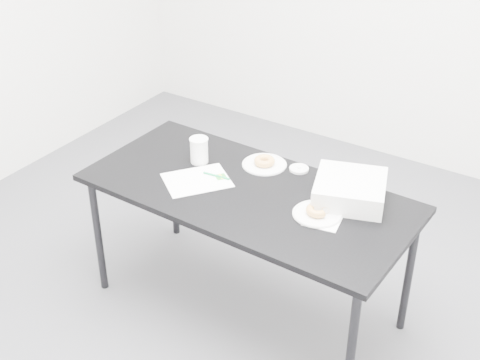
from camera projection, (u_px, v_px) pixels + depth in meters
The scene contains 13 objects.
floor at pixel (224, 297), 3.62m from camera, with size 4.00×4.00×0.00m, color #46464B.
table at pixel (248, 200), 3.21m from camera, with size 1.61×0.79×0.73m.
scorecard at pixel (197, 180), 3.26m from camera, with size 0.24×0.31×0.00m, color white.
logo_patch at pixel (221, 177), 3.29m from camera, with size 0.05×0.05×0.00m, color green.
pen at pixel (216, 176), 3.29m from camera, with size 0.01×0.01×0.14m, color #0D904A.
napkin at pixel (323, 220), 2.97m from camera, with size 0.16×0.16×0.00m, color white.
plate_near at pixel (317, 214), 3.00m from camera, with size 0.22×0.22×0.01m, color white.
donut_near at pixel (318, 210), 2.99m from camera, with size 0.11×0.11×0.04m, color #BF8A3C.
plate_far at pixel (264, 165), 3.39m from camera, with size 0.23×0.23×0.01m, color white.
donut_far at pixel (264, 161), 3.38m from camera, with size 0.11×0.11×0.04m, color #BF8A3C.
coffee_cup at pixel (199, 150), 3.39m from camera, with size 0.09×0.09×0.14m, color silver.
cup_lid at pixel (299, 169), 3.35m from camera, with size 0.10×0.10×0.01m, color white.
bakery_box at pixel (350, 190), 3.09m from camera, with size 0.32×0.32×0.11m, color white.
Camera 1 is at (1.57, -2.28, 2.42)m, focal length 50.00 mm.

